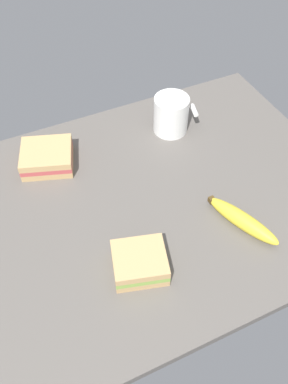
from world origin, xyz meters
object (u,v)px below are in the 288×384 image
at_px(sandwich_side, 140,263).
at_px(banana, 243,220).
at_px(coffee_mug_black, 171,114).
at_px(sandwich_main, 47,157).

height_order(sandwich_side, banana, sandwich_side).
height_order(coffee_mug_black, banana, coffee_mug_black).
bearing_deg(sandwich_side, coffee_mug_black, -125.53).
bearing_deg(banana, sandwich_main, -47.61).
height_order(sandwich_main, sandwich_side, same).
height_order(coffee_mug_black, sandwich_side, coffee_mug_black).
xyz_separation_m(sandwich_main, banana, (-0.31, 0.34, -0.01)).
distance_m(sandwich_side, banana, 0.23).
distance_m(sandwich_main, banana, 0.45).
bearing_deg(sandwich_side, sandwich_main, -77.27).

